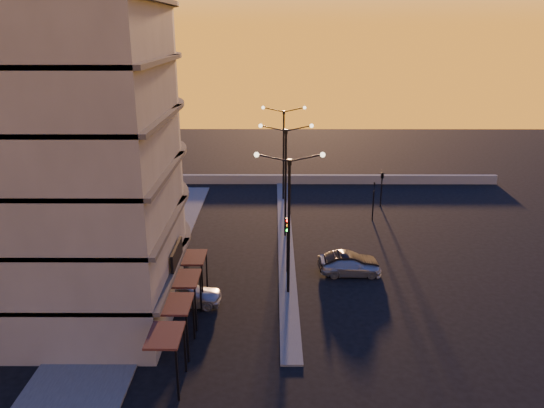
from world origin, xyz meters
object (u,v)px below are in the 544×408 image
Objects in this scene: traffic_light_main at (287,236)px; car_sedan at (348,262)px; streetlamp_mid at (286,172)px; car_hatchback at (185,294)px; car_wagon at (351,266)px.

car_sedan is (4.39, 0.44, -2.18)m from traffic_light_main.
streetlamp_mid is 2.10× the size of car_hatchback.
car_sedan is at bearing -64.43° from car_hatchback.
streetlamp_mid is 2.22× the size of car_sedan.
streetlamp_mid reaches higher than car_wagon.
streetlamp_mid is 9.80m from car_wagon.
streetlamp_mid reaches higher than traffic_light_main.
car_sedan is (4.39, -6.69, -4.89)m from streetlamp_mid.
car_hatchback is 1.06× the size of car_sedan.
car_sedan reaches higher than car_wagon.
car_wagon is at bearing -0.34° from traffic_light_main.
car_wagon is (0.11, -0.47, -0.08)m from car_sedan.
car_sedan is (10.89, 4.84, -0.07)m from car_hatchback.
car_wagon is (4.50, -7.16, -4.96)m from streetlamp_mid.
streetlamp_mid reaches higher than car_hatchback.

